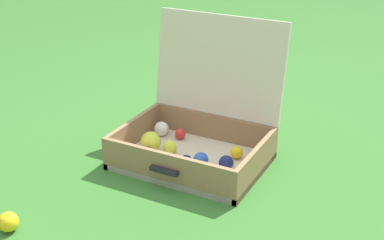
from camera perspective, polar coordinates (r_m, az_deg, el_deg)
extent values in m
plane|color=#336B28|center=(1.99, 1.33, -6.10)|extent=(16.00, 16.00, 0.00)
cube|color=beige|center=(2.08, 0.00, -4.34)|extent=(0.55, 0.40, 0.03)
cube|color=olive|center=(2.18, -6.20, -1.51)|extent=(0.02, 0.40, 0.13)
cube|color=olive|center=(1.96, 6.92, -4.65)|extent=(0.02, 0.40, 0.13)
cube|color=olive|center=(1.91, -2.69, -5.35)|extent=(0.51, 0.02, 0.13)
cube|color=olive|center=(2.21, 2.32, -0.99)|extent=(0.51, 0.02, 0.13)
cube|color=beige|center=(2.15, 2.91, 5.84)|extent=(0.55, 0.08, 0.40)
cube|color=black|center=(1.89, -3.02, -5.44)|extent=(0.11, 0.02, 0.02)
sphere|color=#CCDB38|center=(2.09, -2.37, -2.92)|extent=(0.05, 0.05, 0.05)
sphere|color=blue|center=(2.00, 0.94, -4.27)|extent=(0.06, 0.06, 0.06)
sphere|color=yellow|center=(2.07, 4.80, -3.48)|extent=(0.05, 0.05, 0.05)
sphere|color=navy|center=(2.00, -0.68, -4.42)|extent=(0.05, 0.05, 0.05)
sphere|color=#CCDB38|center=(2.11, -4.43, -2.32)|extent=(0.08, 0.08, 0.08)
sphere|color=purple|center=(2.07, -4.80, -3.51)|extent=(0.05, 0.05, 0.05)
sphere|color=white|center=(2.24, -3.28, -0.95)|extent=(0.06, 0.06, 0.06)
sphere|color=navy|center=(1.98, 3.67, -4.58)|extent=(0.06, 0.06, 0.06)
sphere|color=red|center=(2.21, -1.28, -1.49)|extent=(0.04, 0.04, 0.04)
sphere|color=orange|center=(1.94, -0.12, -5.26)|extent=(0.05, 0.05, 0.05)
sphere|color=red|center=(1.92, 1.33, -5.50)|extent=(0.06, 0.06, 0.06)
sphere|color=yellow|center=(1.79, -19.02, -10.26)|extent=(0.06, 0.06, 0.06)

